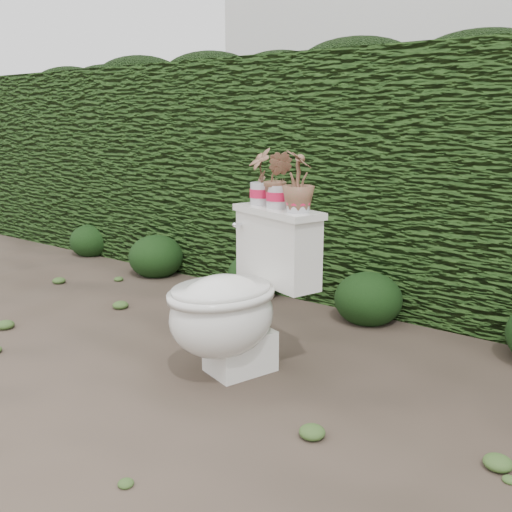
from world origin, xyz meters
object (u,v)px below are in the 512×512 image
Objects in this scene: potted_plant_left at (261,178)px; potted_plant_right at (298,183)px; toilet at (236,301)px; potted_plant_center at (278,182)px.

potted_plant_left and potted_plant_right have the same top height.
potted_plant_left is (-0.06, 0.27, 0.55)m from toilet.
potted_plant_right is at bearing -30.16° from potted_plant_center.
potted_plant_left is at bearing 120.21° from toilet.
potted_plant_right is at bearing 57.67° from toilet.
toilet is 3.11× the size of potted_plant_center.
potted_plant_left reaches higher than potted_plant_center.
potted_plant_right reaches higher than toilet.
potted_plant_right is at bearing 12.18° from potted_plant_left.
potted_plant_center is at bearing 12.18° from potted_plant_left.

